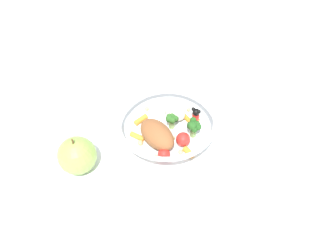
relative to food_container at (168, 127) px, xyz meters
The scene contains 4 objects.
ground_plane 0.03m from the food_container, 79.82° to the left, with size 2.40×2.40×0.00m, color white.
food_container is the anchor object (origin of this frame).
loose_apple 0.19m from the food_container, 16.78° to the right, with size 0.07×0.07×0.09m.
folded_napkin 0.25m from the food_container, behind, with size 0.10×0.10×0.01m, color silver.
Camera 1 is at (0.31, 0.36, 0.61)m, focal length 39.55 mm.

